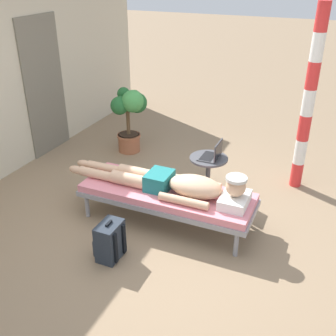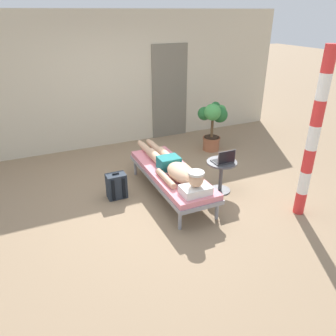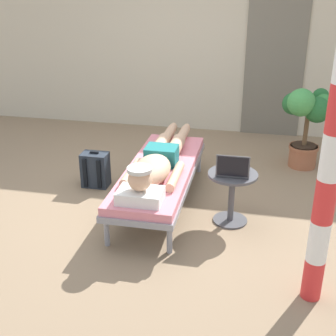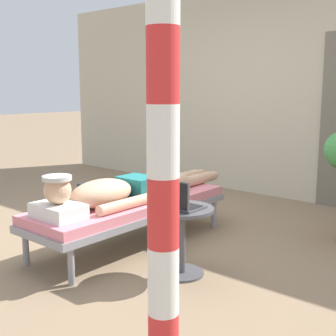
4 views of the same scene
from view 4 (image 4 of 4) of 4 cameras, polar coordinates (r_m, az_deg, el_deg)
ground_plane at (r=4.35m, az=-6.22°, el=-8.68°), size 40.00×40.00×0.00m
house_wall_back at (r=6.05m, az=13.14°, el=9.36°), size 7.60×0.20×2.70m
lounge_chair at (r=4.05m, az=-4.75°, el=-4.97°), size 0.68×1.99×0.42m
person_reclining at (r=3.94m, az=-5.89°, el=-2.83°), size 0.53×2.17×0.33m
side_table at (r=3.39m, az=1.76°, el=-7.77°), size 0.48×0.48×0.52m
laptop at (r=3.29m, az=1.22°, el=-4.23°), size 0.31×0.24×0.23m
backpack at (r=4.85m, az=-9.34°, el=-4.39°), size 0.30×0.26×0.42m
porch_post at (r=2.01m, az=-0.63°, el=3.43°), size 0.15×0.15×2.32m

